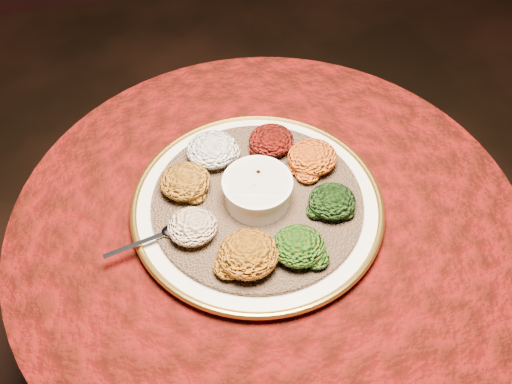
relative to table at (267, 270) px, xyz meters
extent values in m
plane|color=black|center=(0.00, 0.00, -0.55)|extent=(4.00, 4.00, 0.00)
cylinder|color=black|center=(0.00, 0.00, -0.53)|extent=(0.44, 0.44, 0.04)
cylinder|color=black|center=(0.00, 0.00, -0.21)|extent=(0.12, 0.12, 0.68)
cylinder|color=black|center=(0.00, 0.00, 0.15)|extent=(0.80, 0.80, 0.04)
cylinder|color=#4A0806|center=(0.00, 0.00, 0.00)|extent=(0.93, 0.93, 0.34)
cylinder|color=#4A0806|center=(0.00, 0.00, 0.17)|extent=(0.96, 0.96, 0.01)
cylinder|color=silver|center=(-0.01, 0.03, 0.19)|extent=(0.48, 0.48, 0.02)
torus|color=gold|center=(-0.01, 0.03, 0.20)|extent=(0.47, 0.47, 0.01)
cylinder|color=#836041|center=(-0.01, 0.03, 0.20)|extent=(0.46, 0.46, 0.01)
cylinder|color=silver|center=(-0.01, 0.03, 0.23)|extent=(0.12, 0.12, 0.05)
cylinder|color=silver|center=(-0.01, 0.03, 0.26)|extent=(0.13, 0.13, 0.01)
cylinder|color=#690B05|center=(-0.01, 0.03, 0.25)|extent=(0.10, 0.10, 0.01)
ellipsoid|color=silver|center=(-0.18, -0.01, 0.21)|extent=(0.04, 0.03, 0.01)
cube|color=silver|center=(-0.24, -0.02, 0.21)|extent=(0.11, 0.03, 0.00)
ellipsoid|color=white|center=(-0.08, 0.15, 0.23)|extent=(0.10, 0.09, 0.05)
ellipsoid|color=black|center=(0.04, 0.15, 0.23)|extent=(0.09, 0.08, 0.04)
ellipsoid|color=#C36A10|center=(0.11, 0.09, 0.23)|extent=(0.10, 0.09, 0.05)
ellipsoid|color=black|center=(0.11, -0.02, 0.23)|extent=(0.09, 0.08, 0.04)
ellipsoid|color=#8E3709|center=(0.03, -0.10, 0.23)|extent=(0.09, 0.09, 0.04)
ellipsoid|color=#9A530D|center=(-0.06, -0.10, 0.23)|extent=(0.10, 0.10, 0.05)
ellipsoid|color=maroon|center=(-0.14, -0.02, 0.23)|extent=(0.09, 0.08, 0.04)
ellipsoid|color=#A26C13|center=(-0.14, 0.08, 0.23)|extent=(0.09, 0.09, 0.04)
camera|label=1|loc=(-0.17, -0.60, 1.03)|focal=40.00mm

